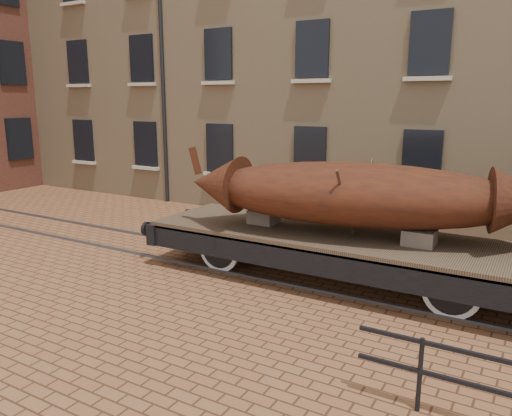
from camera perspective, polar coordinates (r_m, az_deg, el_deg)
The scene contains 4 objects.
ground at distance 11.25m, azimuth 7.16°, elevation -8.00°, with size 90.00×90.00×0.00m, color brown.
rail_track at distance 11.24m, azimuth 7.16°, elevation -7.86°, with size 30.00×1.52×0.06m.
flatcar_wagon at distance 10.86m, azimuth 8.98°, elevation -3.96°, with size 9.29×2.52×1.40m.
iron_boat at distance 10.47m, azimuth 11.21°, elevation 1.60°, with size 7.47×3.22×1.76m.
Camera 1 is at (4.08, -9.74, 3.89)m, focal length 35.00 mm.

